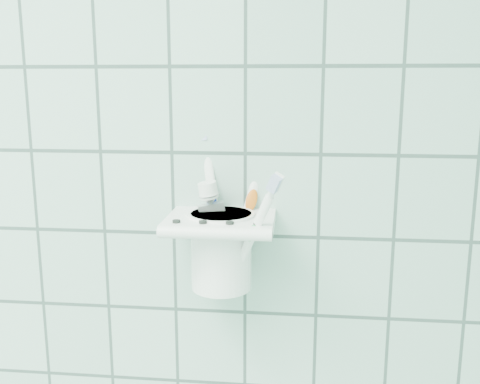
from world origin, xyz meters
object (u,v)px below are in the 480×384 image
object	(u,v)px
toothpaste_tube	(223,221)
cup	(221,248)
toothbrush_blue	(229,201)
holder_bracket	(221,223)
toothbrush_orange	(230,215)
toothbrush_pink	(222,202)

from	to	relation	value
toothpaste_tube	cup	bearing A→B (deg)	-103.59
cup	toothbrush_blue	distance (m)	0.06
holder_bracket	toothbrush_orange	xyz separation A→B (m)	(0.01, -0.00, 0.01)
toothbrush_pink	cup	bearing A→B (deg)	-85.12
cup	toothpaste_tube	bearing A→B (deg)	92.58
toothbrush_blue	toothpaste_tube	world-z (taller)	toothbrush_blue
cup	toothbrush_pink	xyz separation A→B (m)	(0.00, 0.01, 0.06)
cup	toothbrush_pink	size ratio (longest dim) A/B	0.48
toothbrush_blue	toothpaste_tube	distance (m)	0.04
toothbrush_blue	holder_bracket	bearing A→B (deg)	-161.08
toothpaste_tube	toothbrush_blue	bearing A→B (deg)	-76.05
cup	toothpaste_tube	xyz separation A→B (m)	(-0.00, 0.02, 0.03)
toothbrush_blue	toothbrush_orange	size ratio (longest dim) A/B	1.21
toothbrush_pink	toothbrush_orange	xyz separation A→B (m)	(0.01, -0.01, -0.01)
cup	toothbrush_orange	bearing A→B (deg)	-25.62
toothbrush_pink	toothbrush_orange	size ratio (longest dim) A/B	1.20
holder_bracket	toothbrush_pink	world-z (taller)	toothbrush_pink
holder_bracket	toothpaste_tube	xyz separation A→B (m)	(-0.00, 0.02, -0.00)
toothbrush_orange	toothpaste_tube	xyz separation A→B (m)	(-0.01, 0.03, -0.02)
holder_bracket	toothbrush_orange	bearing A→B (deg)	-7.32
toothbrush_orange	toothbrush_pink	bearing A→B (deg)	154.20
toothbrush_blue	toothpaste_tube	xyz separation A→B (m)	(-0.01, 0.02, -0.03)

